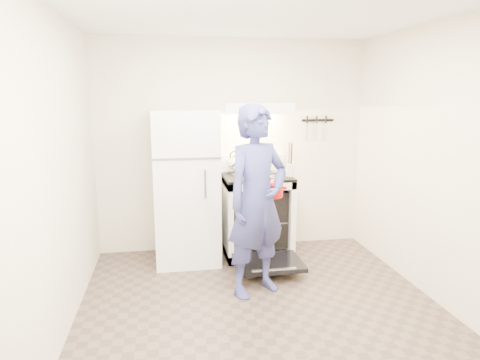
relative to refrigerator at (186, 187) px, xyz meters
The scene contains 15 objects.
floor 1.78m from the refrigerator, 68.20° to the right, with size 3.60×3.60×0.00m, color brown.
back_wall 0.79m from the refrigerator, 31.11° to the left, with size 3.20×0.02×2.50m, color beige.
refrigerator is the anchor object (origin of this frame).
stove_body 0.90m from the refrigerator, ahead, with size 0.76×0.65×0.92m, color white.
cooktop 0.81m from the refrigerator, ahead, with size 0.76×0.65×0.03m, color black.
backsplash 0.89m from the refrigerator, 20.94° to the left, with size 0.76×0.07×0.20m, color white.
oven_door 1.23m from the refrigerator, 35.13° to the right, with size 0.70×0.54×0.04m, color black.
oven_rack 0.91m from the refrigerator, ahead, with size 0.60×0.52×0.01m, color slate.
range_hood 1.19m from the refrigerator, ahead, with size 0.76×0.50×0.12m, color white.
knife_strip 1.81m from the refrigerator, 11.61° to the left, with size 0.40×0.02×0.03m, color black.
pizza_stone 0.87m from the refrigerator, ahead, with size 0.34×0.34×0.02m, color #987750.
tea_kettle 0.67m from the refrigerator, 22.08° to the left, with size 0.21×0.17×0.26m, color silver, non-canonical shape.
utensil_jar 1.17m from the refrigerator, 11.34° to the right, with size 0.09×0.09×0.13m, color silver.
person 1.12m from the refrigerator, 57.13° to the right, with size 0.65×0.43×1.78m, color navy.
dutch_oven 1.02m from the refrigerator, 39.03° to the right, with size 0.35×0.28×0.23m, color #C30003, non-canonical shape.
Camera 1 is at (-0.78, -3.23, 1.87)m, focal length 32.00 mm.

